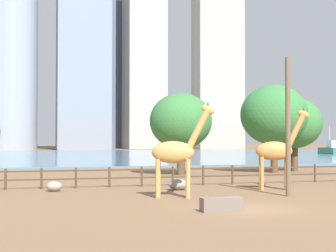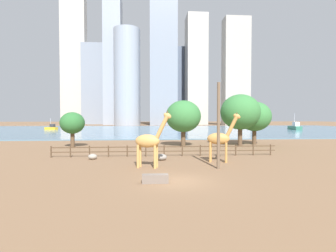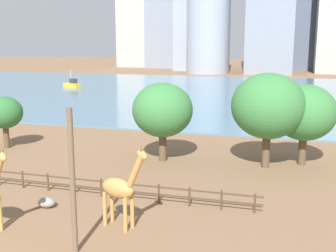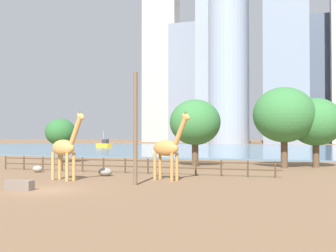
# 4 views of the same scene
# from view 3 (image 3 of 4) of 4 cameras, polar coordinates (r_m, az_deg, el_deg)

# --- Properties ---
(ground_plane) EXTENTS (400.00, 400.00, 0.00)m
(ground_plane) POSITION_cam_3_polar(r_m,az_deg,el_deg) (95.37, 7.58, 4.68)
(ground_plane) COLOR brown
(harbor_water) EXTENTS (180.00, 86.00, 0.20)m
(harbor_water) POSITION_cam_3_polar(r_m,az_deg,el_deg) (92.41, 7.30, 4.54)
(harbor_water) COLOR slate
(harbor_water) RESTS_ON ground
(giraffe_tall) EXTENTS (3.37, 1.64, 5.08)m
(giraffe_tall) POSITION_cam_3_polar(r_m,az_deg,el_deg) (24.65, -6.46, -8.42)
(giraffe_tall) COLOR #C18C47
(giraffe_tall) RESTS_ON ground
(utility_pole) EXTENTS (0.28, 0.28, 7.57)m
(utility_pole) POSITION_cam_3_polar(r_m,az_deg,el_deg) (21.76, -12.80, -7.44)
(utility_pole) COLOR brown
(utility_pole) RESTS_ON ground
(boulder_by_pole) EXTENTS (1.19, 0.90, 0.67)m
(boulder_by_pole) POSITION_cam_3_polar(r_m,az_deg,el_deg) (29.21, -16.12, -9.91)
(boulder_by_pole) COLOR gray
(boulder_by_pole) RESTS_ON ground
(enclosure_fence) EXTENTS (26.12, 0.14, 1.30)m
(enclosure_fence) POSITION_cam_3_polar(r_m,az_deg,el_deg) (31.06, -12.40, -7.62)
(enclosure_fence) COLOR #4C3826
(enclosure_fence) RESTS_ON ground
(tree_left_large) EXTENTS (6.24, 6.24, 8.20)m
(tree_left_large) POSITION_cam_3_polar(r_m,az_deg,el_deg) (36.67, 13.39, 2.63)
(tree_left_large) COLOR brown
(tree_left_large) RESTS_ON ground
(tree_center_broad) EXTENTS (5.46, 5.46, 7.17)m
(tree_center_broad) POSITION_cam_3_polar(r_m,az_deg,el_deg) (37.88, -0.74, 2.14)
(tree_center_broad) COLOR brown
(tree_center_broad) RESTS_ON ground
(tree_right_tall) EXTENTS (3.63, 3.63, 5.32)m
(tree_right_tall) POSITION_cam_3_polar(r_m,az_deg,el_deg) (45.89, -21.26, 1.66)
(tree_right_tall) COLOR brown
(tree_right_tall) RESTS_ON ground
(tree_left_small) EXTENTS (5.46, 5.46, 7.15)m
(tree_left_small) POSITION_cam_3_polar(r_m,az_deg,el_deg) (38.46, 18.02, 1.71)
(tree_left_small) COLOR brown
(tree_left_small) RESTS_ON ground
(boat_ferry) EXTENTS (4.81, 3.13, 4.08)m
(boat_ferry) POSITION_cam_3_polar(r_m,az_deg,el_deg) (104.93, -12.86, 5.57)
(boat_ferry) COLOR gold
(boat_ferry) RESTS_ON harbor_water
(skyline_tower_glass) EXTENTS (17.88, 14.33, 54.28)m
(skyline_tower_glass) POSITION_cam_3_polar(r_m,az_deg,el_deg) (188.13, 0.14, 16.21)
(skyline_tower_glass) COLOR gray
(skyline_tower_glass) RESTS_ON ground
(skyline_block_wide) EXTENTS (13.80, 8.12, 52.60)m
(skyline_block_wide) POSITION_cam_3_polar(r_m,az_deg,el_deg) (176.62, 18.55, 15.70)
(skyline_block_wide) COLOR slate
(skyline_block_wide) RESTS_ON ground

